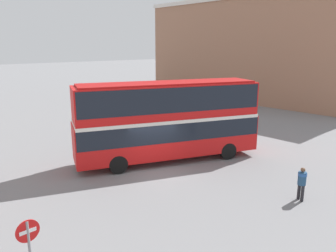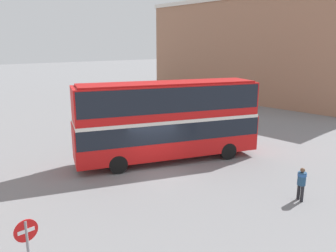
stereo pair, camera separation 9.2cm
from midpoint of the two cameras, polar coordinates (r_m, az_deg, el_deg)
ground_plane at (r=18.32m, az=-2.32°, el=-7.88°), size 240.00×240.00×0.00m
building_row_right at (r=45.42m, az=15.51°, el=12.71°), size 11.29×28.76×12.58m
double_decker_bus at (r=19.31m, az=-0.13°, el=1.67°), size 11.02×6.59×4.73m
pedestrian_foreground at (r=15.86m, az=22.13°, el=-8.77°), size 0.52×0.52×1.55m
parked_car_kerb_near at (r=34.79m, az=-2.14°, el=3.90°), size 4.41×2.16×1.55m
no_entry_sign at (r=10.20m, az=-23.28°, el=-18.37°), size 0.65×0.08×2.24m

